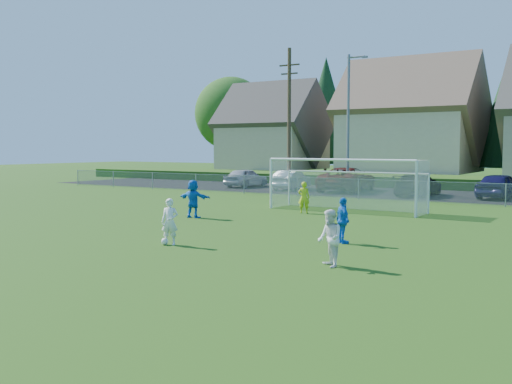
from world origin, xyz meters
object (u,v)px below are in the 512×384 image
goalkeeper (304,197)px  soccer_ball (165,241)px  car_d (418,185)px  car_e (500,186)px  car_c (347,179)px  car_a (246,178)px  car_b (291,180)px  player_blue_a (343,221)px  player_blue_b (193,199)px  soccer_goal (348,177)px  player_white_b (330,238)px  player_white_a (170,222)px

goalkeeper → soccer_ball: bearing=69.4°
car_d → car_e: 4.70m
car_c → car_e: 9.90m
car_a → car_e: bearing=179.7°
car_a → car_b: size_ratio=1.00×
goalkeeper → car_d: size_ratio=0.30×
car_c → goalkeeper: bearing=99.8°
player_blue_a → car_e: bearing=-50.0°
car_c → car_e: car_c is taller
player_blue_b → car_e: size_ratio=0.37×
soccer_ball → soccer_goal: (0.58, 12.36, 1.52)m
player_white_b → car_a: 30.39m
player_white_b → car_d: 23.41m
car_d → goalkeeper: bearing=82.3°
player_white_a → car_c: car_c is taller
player_white_b → goalkeeper: size_ratio=1.01×
player_blue_b → car_c: same height
player_white_a → player_white_b: player_white_b is taller
soccer_ball → car_d: car_d is taller
player_white_b → car_a: (-18.68, 23.97, -0.03)m
car_c → soccer_goal: bearing=108.0°
player_white_a → player_white_b: size_ratio=0.99×
player_blue_a → car_a: player_blue_a is taller
car_b → car_d: car_d is taller
goalkeeper → car_e: 14.36m
player_white_a → car_b: size_ratio=0.35×
player_white_a → soccer_ball: bearing=-158.3°
soccer_ball → car_b: 24.58m
player_white_b → soccer_goal: 13.69m
car_b → player_blue_b: bearing=99.0°
car_d → car_e: size_ratio=1.08×
car_a → car_b: (4.31, -0.67, -0.02)m
car_c → car_b: bearing=2.3°
player_white_b → car_b: bearing=166.7°
goalkeeper → car_a: (-12.29, 13.51, -0.02)m
soccer_ball → player_blue_a: player_blue_a is taller
player_blue_a → car_d: (-3.81, 19.29, -0.03)m
player_blue_b → soccer_goal: size_ratio=0.22×
car_c → soccer_goal: soccer_goal is taller
player_blue_a → car_b: size_ratio=0.35×
player_blue_a → car_e: 19.98m
soccer_goal → car_a: bearing=139.9°
car_c → car_d: (5.24, -1.07, -0.12)m
soccer_ball → player_white_a: bearing=45.7°
player_blue_b → car_a: bearing=-66.5°
player_white_a → car_b: 24.50m
soccer_ball → goalkeeper: size_ratio=0.15×
player_white_b → car_c: 26.06m
player_blue_b → car_a: (-9.10, 17.59, -0.11)m
player_blue_a → goalkeeper: bearing=-11.0°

